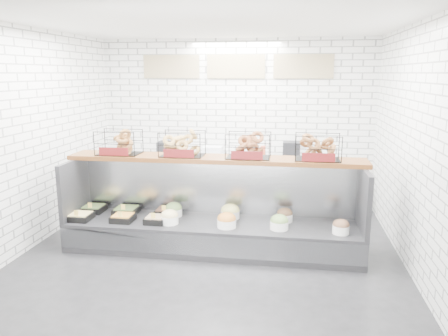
# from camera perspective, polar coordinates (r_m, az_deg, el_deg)

# --- Properties ---
(ground) EXTENTS (5.50, 5.50, 0.00)m
(ground) POSITION_cam_1_polar(r_m,az_deg,el_deg) (5.89, -2.02, -11.62)
(ground) COLOR black
(ground) RESTS_ON ground
(room_shell) EXTENTS (5.02, 5.51, 3.01)m
(room_shell) POSITION_cam_1_polar(r_m,az_deg,el_deg) (5.98, -1.08, 9.16)
(room_shell) COLOR white
(room_shell) RESTS_ON ground
(display_case) EXTENTS (4.00, 0.90, 1.20)m
(display_case) POSITION_cam_1_polar(r_m,az_deg,el_deg) (6.08, -1.63, -7.49)
(display_case) COLOR black
(display_case) RESTS_ON ground
(bagel_shelf) EXTENTS (4.10, 0.50, 0.40)m
(bagel_shelf) POSITION_cam_1_polar(r_m,az_deg,el_deg) (5.97, -1.15, 2.65)
(bagel_shelf) COLOR #4A260F
(bagel_shelf) RESTS_ON display_case
(prep_counter) EXTENTS (4.00, 0.60, 1.20)m
(prep_counter) POSITION_cam_1_polar(r_m,az_deg,el_deg) (8.01, 1.17, -1.54)
(prep_counter) COLOR #93969B
(prep_counter) RESTS_ON ground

